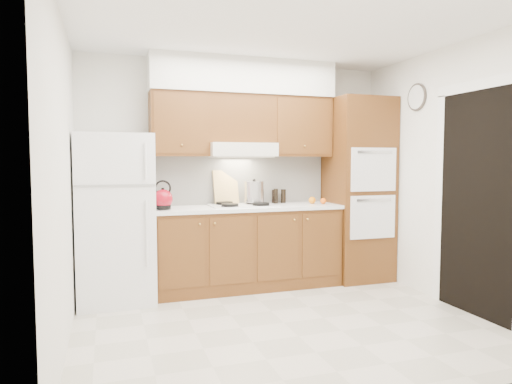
# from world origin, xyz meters

# --- Properties ---
(floor) EXTENTS (3.60, 3.60, 0.00)m
(floor) POSITION_xyz_m (0.00, 0.00, 0.00)
(floor) COLOR beige
(floor) RESTS_ON ground
(ceiling) EXTENTS (3.60, 3.60, 0.00)m
(ceiling) POSITION_xyz_m (0.00, 0.00, 2.60)
(ceiling) COLOR white
(ceiling) RESTS_ON wall_back
(wall_back) EXTENTS (3.60, 0.02, 2.60)m
(wall_back) POSITION_xyz_m (0.00, 1.50, 1.30)
(wall_back) COLOR white
(wall_back) RESTS_ON floor
(wall_left) EXTENTS (0.02, 3.00, 2.60)m
(wall_left) POSITION_xyz_m (-1.80, 0.00, 1.30)
(wall_left) COLOR white
(wall_left) RESTS_ON floor
(wall_right) EXTENTS (0.02, 3.00, 2.60)m
(wall_right) POSITION_xyz_m (1.80, 0.00, 1.30)
(wall_right) COLOR white
(wall_right) RESTS_ON floor
(fridge) EXTENTS (0.75, 0.72, 1.72)m
(fridge) POSITION_xyz_m (-1.41, 1.14, 0.86)
(fridge) COLOR white
(fridge) RESTS_ON floor
(base_cabinets) EXTENTS (2.11, 0.60, 0.90)m
(base_cabinets) POSITION_xyz_m (0.02, 1.20, 0.45)
(base_cabinets) COLOR brown
(base_cabinets) RESTS_ON floor
(countertop) EXTENTS (2.13, 0.62, 0.04)m
(countertop) POSITION_xyz_m (0.03, 1.19, 0.92)
(countertop) COLOR white
(countertop) RESTS_ON base_cabinets
(backsplash) EXTENTS (2.11, 0.03, 0.56)m
(backsplash) POSITION_xyz_m (0.02, 1.49, 1.22)
(backsplash) COLOR white
(backsplash) RESTS_ON countertop
(oven_cabinet) EXTENTS (0.70, 0.65, 2.20)m
(oven_cabinet) POSITION_xyz_m (1.44, 1.18, 1.10)
(oven_cabinet) COLOR brown
(oven_cabinet) RESTS_ON floor
(upper_cab_left) EXTENTS (0.63, 0.33, 0.70)m
(upper_cab_left) POSITION_xyz_m (-0.71, 1.33, 1.85)
(upper_cab_left) COLOR brown
(upper_cab_left) RESTS_ON wall_back
(upper_cab_right) EXTENTS (0.73, 0.33, 0.70)m
(upper_cab_right) POSITION_xyz_m (0.72, 1.33, 1.85)
(upper_cab_right) COLOR brown
(upper_cab_right) RESTS_ON wall_back
(range_hood) EXTENTS (0.75, 0.45, 0.15)m
(range_hood) POSITION_xyz_m (-0.02, 1.27, 1.57)
(range_hood) COLOR silver
(range_hood) RESTS_ON wall_back
(upper_cab_over_hood) EXTENTS (0.75, 0.33, 0.55)m
(upper_cab_over_hood) POSITION_xyz_m (-0.02, 1.33, 1.92)
(upper_cab_over_hood) COLOR brown
(upper_cab_over_hood) RESTS_ON range_hood
(soffit) EXTENTS (2.13, 0.36, 0.40)m
(soffit) POSITION_xyz_m (0.03, 1.32, 2.40)
(soffit) COLOR silver
(soffit) RESTS_ON wall_back
(cooktop) EXTENTS (0.74, 0.50, 0.01)m
(cooktop) POSITION_xyz_m (-0.02, 1.21, 0.95)
(cooktop) COLOR white
(cooktop) RESTS_ON countertop
(doorway) EXTENTS (0.02, 0.90, 2.10)m
(doorway) POSITION_xyz_m (1.79, -0.35, 1.05)
(doorway) COLOR black
(doorway) RESTS_ON floor
(wall_clock) EXTENTS (0.02, 0.30, 0.30)m
(wall_clock) POSITION_xyz_m (1.79, 0.55, 2.15)
(wall_clock) COLOR #3F3833
(wall_clock) RESTS_ON wall_right
(kettle) EXTENTS (0.25, 0.25, 0.20)m
(kettle) POSITION_xyz_m (-0.93, 1.08, 1.05)
(kettle) COLOR maroon
(kettle) RESTS_ON countertop
(cutting_board) EXTENTS (0.31, 0.14, 0.40)m
(cutting_board) POSITION_xyz_m (-0.16, 1.44, 1.14)
(cutting_board) COLOR tan
(cutting_board) RESTS_ON countertop
(stock_pot) EXTENTS (0.29, 0.29, 0.23)m
(stock_pot) POSITION_xyz_m (0.14, 1.28, 1.09)
(stock_pot) COLOR #BBBBC0
(stock_pot) RESTS_ON cooktop
(condiment_a) EXTENTS (0.06, 0.06, 0.18)m
(condiment_a) POSITION_xyz_m (0.44, 1.37, 1.03)
(condiment_a) COLOR black
(condiment_a) RESTS_ON countertop
(condiment_b) EXTENTS (0.06, 0.06, 0.16)m
(condiment_b) POSITION_xyz_m (0.44, 1.43, 1.02)
(condiment_b) COLOR black
(condiment_b) RESTS_ON countertop
(condiment_c) EXTENTS (0.06, 0.06, 0.17)m
(condiment_c) POSITION_xyz_m (0.54, 1.38, 1.02)
(condiment_c) COLOR black
(condiment_c) RESTS_ON countertop
(orange_near) EXTENTS (0.10, 0.10, 0.08)m
(orange_near) POSITION_xyz_m (0.83, 1.19, 0.98)
(orange_near) COLOR #FFA20D
(orange_near) RESTS_ON countertop
(orange_far) EXTENTS (0.09, 0.09, 0.07)m
(orange_far) POSITION_xyz_m (0.95, 1.13, 0.98)
(orange_far) COLOR orange
(orange_far) RESTS_ON countertop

